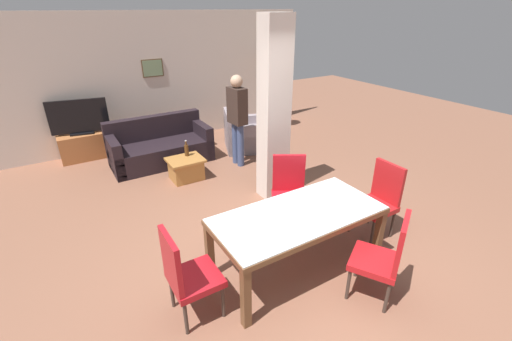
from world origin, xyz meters
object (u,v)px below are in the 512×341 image
armchair (244,136)px  standing_person (237,115)px  tv_stand (85,146)px  tv_screen (79,118)px  dining_chair_far_right (289,190)px  sofa (160,148)px  dining_chair_near_right (385,256)px  bottle (187,150)px  dining_chair_head_left (186,273)px  dining_table (298,224)px  dining_chair_head_right (379,198)px  coffee_table (186,169)px  floor_lamp (272,68)px

armchair → standing_person: (-0.50, -0.63, 0.69)m
tv_stand → tv_screen: size_ratio=0.89×
tv_stand → dining_chair_far_right: bearing=-62.3°
sofa → tv_stand: sofa is taller
dining_chair_near_right → bottle: 3.80m
dining_chair_head_left → armchair: bearing=143.2°
dining_table → dining_chair_head_right: size_ratio=1.91×
dining_chair_head_right → coffee_table: size_ratio=1.65×
coffee_table → sofa: bearing=98.9°
dining_chair_near_right → floor_lamp: bearing=37.8°
tv_stand → dining_chair_near_right: bearing=-69.5°
dining_chair_near_right → floor_lamp: 5.58m
dining_chair_head_left → standing_person: bearing=143.5°
coffee_table → tv_screen: (-1.36, 1.91, 0.65)m
coffee_table → standing_person: size_ratio=0.35×
dining_chair_far_right → bottle: bearing=-43.1°
floor_lamp → standing_person: floor_lamp is taller
dining_chair_far_right → armchair: dining_chair_far_right is taller
dining_chair_head_right → armchair: (0.01, 3.54, -0.24)m
dining_table → tv_screen: (-1.61, 4.74, 0.24)m
bottle → sofa: bearing=105.5°
coffee_table → floor_lamp: bearing=27.9°
dining_chair_near_right → dining_chair_far_right: size_ratio=1.00×
floor_lamp → standing_person: 2.23m
dining_table → coffee_table: (-0.24, 2.83, -0.41)m
dining_chair_near_right → floor_lamp: floor_lamp is taller
dining_table → sofa: (-0.39, 3.78, -0.31)m
dining_chair_head_right → dining_chair_far_right: (-0.86, 0.79, 0.00)m
dining_table → coffee_table: dining_table is taller
coffee_table → bottle: bottle is taller
dining_chair_head_left → armchair: 4.43m
dining_table → sofa: size_ratio=1.02×
dining_table → dining_chair_head_left: size_ratio=1.91×
tv_stand → bottle: bearing=-51.1°
dining_chair_near_right → coffee_table: dining_chair_near_right is taller
dining_chair_head_left → sofa: size_ratio=0.53×
dining_chair_near_right → sofa: size_ratio=0.53×
dining_chair_head_left → dining_chair_far_right: same height
dining_chair_head_left → tv_screen: size_ratio=0.95×
tv_stand → dining_chair_head_right: bearing=-58.2°
dining_chair_head_right → armchair: size_ratio=0.91×
dining_chair_near_right → tv_screen: 5.92m
dining_chair_head_left → dining_chair_near_right: same height
dining_chair_far_right → dining_chair_head_left: bearing=54.7°
dining_chair_head_right → armchair: 3.55m
dining_chair_head_right → tv_screen: bearing=31.8°
dining_chair_head_right → tv_stand: size_ratio=1.06×
coffee_table → bottle: 0.33m
sofa → tv_screen: 1.64m
dining_chair_head_right → tv_screen: 5.58m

